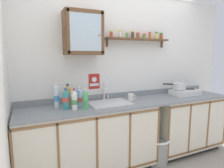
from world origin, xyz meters
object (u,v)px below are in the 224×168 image
Objects in this scene: bottle_detergent_teal_0 at (66,99)px; bottle_juice_amber_2 at (68,97)px; sink at (109,105)px; bottle_water_clear_3 at (57,96)px; trash_bin at (157,151)px; mug at (131,97)px; wall_cabinet at (83,33)px; hot_plate_stove at (185,92)px; warning_sign at (94,81)px; bottle_opaque_white_4 at (74,100)px; saucepan at (179,86)px; bottle_soda_green_5 at (85,100)px; bottle_water_blue_1 at (79,98)px.

bottle_juice_amber_2 is (0.04, 0.11, 0.01)m from bottle_detergent_teal_0.
bottle_water_clear_3 is (-0.67, 0.06, 0.16)m from sink.
trash_bin is (1.21, -0.26, -0.85)m from bottle_juice_amber_2.
bottle_water_clear_3 is 1.02m from mug.
wall_cabinet is 1.93m from trash_bin.
hot_plate_stove is 2.11× the size of warning_sign.
warning_sign reaches higher than sink.
bottle_opaque_white_4 is 1.18× the size of warning_sign.
hot_plate_stove is at bearing -11.26° from saucepan.
hot_plate_stove is 4.39× the size of mug.
wall_cabinet reaches higher than bottle_soda_green_5.
sink is 2.17× the size of bottle_opaque_white_4.
warning_sign is at bearing 170.14° from hot_plate_stove.
bottle_opaque_white_4 is at bearing 174.87° from trash_bin.
mug is (0.34, 0.01, 0.07)m from sink.
bottle_water_blue_1 is 0.41m from warning_sign.
mug is at bearing -9.41° from wall_cabinet.
bottle_water_blue_1 is at bearing -130.20° from wall_cabinet.
bottle_water_blue_1 is at bearing 107.75° from bottle_soda_green_5.
sink reaches higher than bottle_detergent_teal_0.
bottle_water_blue_1 reaches higher than hot_plate_stove.
sink is 1.90× the size of bottle_juice_amber_2.
hot_plate_stove is 1.85× the size of bottle_soda_green_5.
bottle_juice_amber_2 is 0.25m from bottle_soda_green_5.
bottle_opaque_white_4 is (0.04, -0.16, -0.01)m from bottle_juice_amber_2.
sink is 0.60m from bottle_detergent_teal_0.
warning_sign is at bearing 41.11° from bottle_water_blue_1.
hot_plate_stove is at bearing -9.86° from warning_sign.
wall_cabinet is 0.68m from warning_sign.
bottle_soda_green_5 is (-1.70, -0.12, 0.06)m from hot_plate_stove.
bottle_water_blue_1 is 0.83× the size of bottle_water_clear_3.
saucepan is at bearing 5.21° from bottle_soda_green_5.
saucepan is 1.37× the size of bottle_soda_green_5.
mug is 0.87m from trash_bin.
sink is at bearing 12.22° from bottle_opaque_white_4.
bottle_opaque_white_4 is at bearing 166.87° from bottle_soda_green_5.
mug is at bearing -26.51° from warning_sign.
bottle_detergent_teal_0 is at bearing 172.92° from trash_bin.
bottle_water_blue_1 is (0.17, 0.05, -0.01)m from bottle_detergent_teal_0.
trash_bin is (0.79, -0.45, -1.00)m from warning_sign.
bottle_opaque_white_4 is (-0.08, -0.10, -0.00)m from bottle_water_blue_1.
sink is 1.00× the size of wall_cabinet.
bottle_detergent_teal_0 is 2.51× the size of mug.
wall_cabinet is 2.57× the size of warning_sign.
bottle_detergent_teal_0 is 1.21× the size of warning_sign.
bottle_juice_amber_2 is (-0.13, 0.06, 0.01)m from bottle_water_blue_1.
bottle_opaque_white_4 is 2.46× the size of mug.
mug is (-0.88, -0.00, -0.10)m from saucepan.
trash_bin is (0.33, -0.22, -0.77)m from mug.
wall_cabinet is at bearing -145.18° from warning_sign.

